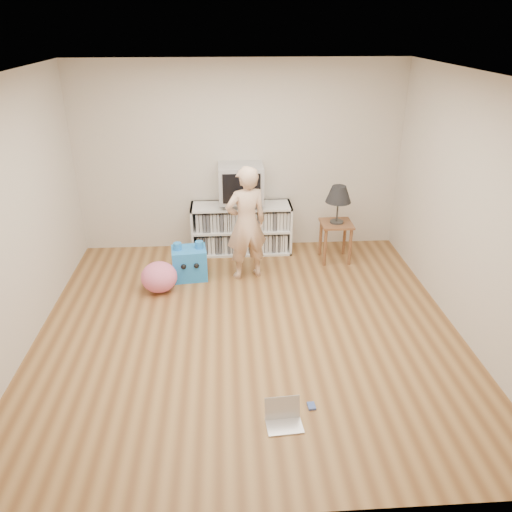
{
  "coord_description": "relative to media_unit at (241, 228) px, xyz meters",
  "views": [
    {
      "loc": [
        -0.21,
        -4.53,
        3.05
      ],
      "look_at": [
        0.11,
        0.4,
        0.68
      ],
      "focal_mm": 35.0,
      "sensor_mm": 36.0,
      "label": 1
    }
  ],
  "objects": [
    {
      "name": "plush_blue",
      "position": [
        -0.7,
        -0.8,
        -0.14
      ],
      "size": [
        0.47,
        0.41,
        0.5
      ],
      "rotation": [
        0.0,
        0.0,
        0.11
      ],
      "color": "#1D7EE0",
      "rests_on": "ground"
    },
    {
      "name": "ground",
      "position": [
        -0.01,
        -2.04,
        -0.35
      ],
      "size": [
        4.5,
        4.5,
        0.0
      ],
      "primitive_type": "plane",
      "color": "brown",
      "rests_on": "ground"
    },
    {
      "name": "walls",
      "position": [
        -0.01,
        -2.04,
        0.95
      ],
      "size": [
        4.52,
        4.52,
        2.6
      ],
      "color": "beige",
      "rests_on": "ground"
    },
    {
      "name": "media_unit",
      "position": [
        0.0,
        0.0,
        0.0
      ],
      "size": [
        1.4,
        0.45,
        0.7
      ],
      "color": "white",
      "rests_on": "ground"
    },
    {
      "name": "plush_pink",
      "position": [
        -1.05,
        -1.12,
        -0.16
      ],
      "size": [
        0.51,
        0.51,
        0.37
      ],
      "primitive_type": "ellipsoid",
      "rotation": [
        0.0,
        0.0,
        -0.17
      ],
      "color": "#DD648E",
      "rests_on": "ground"
    },
    {
      "name": "playing_cards",
      "position": [
        0.48,
        -3.27,
        -0.34
      ],
      "size": [
        0.07,
        0.09,
        0.02
      ],
      "primitive_type": "cube",
      "rotation": [
        0.0,
        0.0,
        0.06
      ],
      "color": "#425DB1",
      "rests_on": "ground"
    },
    {
      "name": "ceiling",
      "position": [
        -0.01,
        -2.04,
        2.25
      ],
      "size": [
        4.5,
        4.5,
        0.01
      ],
      "primitive_type": "cube",
      "color": "white",
      "rests_on": "walls"
    },
    {
      "name": "crt_tv",
      "position": [
        0.0,
        -0.02,
        0.67
      ],
      "size": [
        0.6,
        0.53,
        0.5
      ],
      "color": "#A5A5AA",
      "rests_on": "dvd_deck"
    },
    {
      "name": "table_lamp",
      "position": [
        1.27,
        -0.39,
        0.59
      ],
      "size": [
        0.34,
        0.34,
        0.52
      ],
      "color": "#333333",
      "rests_on": "side_table"
    },
    {
      "name": "dvd_deck",
      "position": [
        0.0,
        -0.02,
        0.39
      ],
      "size": [
        0.45,
        0.35,
        0.07
      ],
      "primitive_type": "cube",
      "color": "gray",
      "rests_on": "media_unit"
    },
    {
      "name": "laptop",
      "position": [
        0.21,
        -3.43,
        -0.29
      ],
      "size": [
        0.31,
        0.26,
        0.2
      ],
      "rotation": [
        0.0,
        0.0,
        0.07
      ],
      "color": "silver",
      "rests_on": "ground"
    },
    {
      "name": "person",
      "position": [
        0.03,
        -0.81,
        0.39
      ],
      "size": [
        0.62,
        0.5,
        1.47
      ],
      "primitive_type": "imported",
      "rotation": [
        0.0,
        0.0,
        3.46
      ],
      "color": "beige",
      "rests_on": "ground"
    },
    {
      "name": "side_table",
      "position": [
        1.27,
        -0.39,
        0.07
      ],
      "size": [
        0.42,
        0.42,
        0.55
      ],
      "color": "brown",
      "rests_on": "ground"
    }
  ]
}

